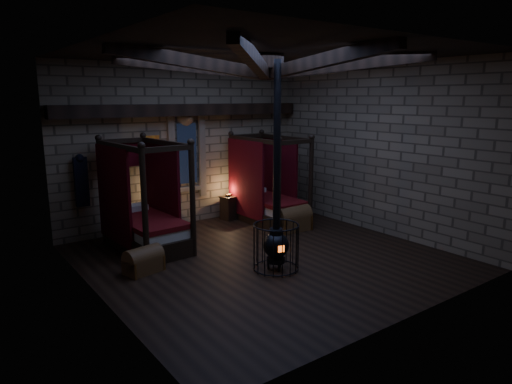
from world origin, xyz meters
TOP-DOWN VIEW (x-y plane):
  - room at (-0.00, 0.09)m, footprint 7.02×7.02m
  - bed_left at (-1.80, 2.15)m, footprint 1.36×2.38m
  - bed_right at (1.81, 2.28)m, footprint 1.19×2.24m
  - trunk_left at (-2.44, 0.73)m, footprint 0.80×0.60m
  - trunk_right at (1.81, 1.22)m, footprint 0.94×0.63m
  - nightstand_left at (-0.91, 3.06)m, footprint 0.57×0.55m
  - nightstand_right at (1.07, 3.08)m, footprint 0.48×0.46m
  - stove at (-0.25, -0.69)m, footprint 0.91×0.91m

SIDE VIEW (x-z plane):
  - trunk_left at x=-2.44m, z-range -0.03..0.50m
  - trunk_right at x=1.81m, z-range -0.04..0.63m
  - nightstand_right at x=1.07m, z-range -0.02..0.70m
  - nightstand_left at x=-0.91m, z-range -0.07..0.87m
  - bed_right at x=1.81m, z-range -0.59..1.75m
  - stove at x=-0.25m, z-range -1.44..2.61m
  - bed_left at x=-1.80m, z-range -0.61..1.81m
  - room at x=0.00m, z-range 1.60..5.89m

